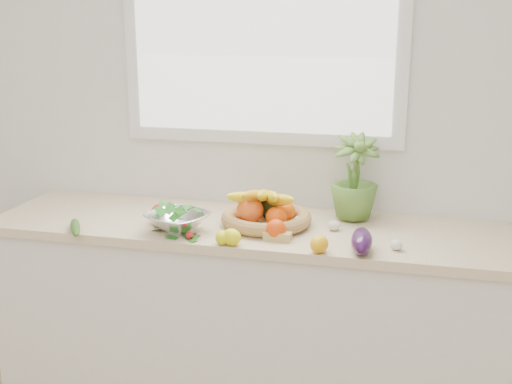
% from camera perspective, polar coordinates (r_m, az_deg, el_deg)
% --- Properties ---
extents(back_wall, '(4.50, 0.02, 2.70)m').
position_cam_1_polar(back_wall, '(2.97, 0.54, 7.24)').
color(back_wall, white).
rests_on(back_wall, ground).
extents(counter_cabinet, '(2.20, 0.58, 0.86)m').
position_cam_1_polar(counter_cabinet, '(2.97, -0.86, -11.45)').
color(counter_cabinet, silver).
rests_on(counter_cabinet, ground).
extents(countertop, '(2.24, 0.62, 0.04)m').
position_cam_1_polar(countertop, '(2.80, -0.90, -3.19)').
color(countertop, beige).
rests_on(countertop, counter_cabinet).
extents(window_frame, '(1.30, 0.03, 1.10)m').
position_cam_1_polar(window_frame, '(2.93, 0.49, 14.97)').
color(window_frame, white).
rests_on(window_frame, back_wall).
extents(window_pane, '(1.18, 0.01, 0.98)m').
position_cam_1_polar(window_pane, '(2.91, 0.40, 14.97)').
color(window_pane, white).
rests_on(window_pane, window_frame).
extents(orange_loose, '(0.10, 0.10, 0.08)m').
position_cam_1_polar(orange_loose, '(2.58, 1.78, -3.33)').
color(orange_loose, '#DA3C06').
rests_on(orange_loose, countertop).
extents(lemon_a, '(0.07, 0.08, 0.06)m').
position_cam_1_polar(lemon_a, '(2.53, -3.00, -4.06)').
color(lemon_a, '#DADD0C').
rests_on(lemon_a, countertop).
extents(lemon_b, '(0.09, 0.10, 0.07)m').
position_cam_1_polar(lemon_b, '(2.45, 5.65, -4.64)').
color(lemon_b, '#F6AE0D').
rests_on(lemon_b, countertop).
extents(lemon_c, '(0.11, 0.10, 0.07)m').
position_cam_1_polar(lemon_c, '(2.52, -2.17, -4.03)').
color(lemon_c, '#E7E80C').
rests_on(lemon_c, countertop).
extents(apple, '(0.09, 0.09, 0.08)m').
position_cam_1_polar(apple, '(2.82, -8.51, -1.91)').
color(apple, red).
rests_on(apple, countertop).
extents(ginger, '(0.11, 0.05, 0.04)m').
position_cam_1_polar(ginger, '(2.58, 1.92, -3.95)').
color(ginger, tan).
rests_on(ginger, countertop).
extents(garlic_a, '(0.06, 0.06, 0.04)m').
position_cam_1_polar(garlic_a, '(2.71, 6.94, -2.97)').
color(garlic_a, beige).
rests_on(garlic_a, countertop).
extents(garlic_b, '(0.06, 0.06, 0.04)m').
position_cam_1_polar(garlic_b, '(2.76, 3.86, -2.56)').
color(garlic_b, white).
rests_on(garlic_b, countertop).
extents(garlic_c, '(0.06, 0.06, 0.04)m').
position_cam_1_polar(garlic_c, '(2.53, 12.36, -4.61)').
color(garlic_c, white).
rests_on(garlic_c, countertop).
extents(eggplant, '(0.10, 0.22, 0.09)m').
position_cam_1_polar(eggplant, '(2.48, 9.38, -4.33)').
color(eggplant, '#30103C').
rests_on(eggplant, countertop).
extents(cucumber, '(0.15, 0.21, 0.04)m').
position_cam_1_polar(cucumber, '(2.78, -15.78, -3.03)').
color(cucumber, '#1F5017').
rests_on(cucumber, countertop).
extents(radish, '(0.04, 0.04, 0.03)m').
position_cam_1_polar(radish, '(2.61, -5.93, -3.85)').
color(radish, red).
rests_on(radish, countertop).
extents(potted_herb, '(0.26, 0.26, 0.37)m').
position_cam_1_polar(potted_herb, '(2.83, 8.76, 1.37)').
color(potted_herb, '#517D2D').
rests_on(potted_herb, countertop).
extents(fruit_basket, '(0.42, 0.42, 0.19)m').
position_cam_1_polar(fruit_basket, '(2.75, 0.86, -1.88)').
color(fruit_basket, tan).
rests_on(fruit_basket, countertop).
extents(colander_with_spinach, '(0.32, 0.32, 0.13)m').
position_cam_1_polar(colander_with_spinach, '(2.69, -6.97, -2.19)').
color(colander_with_spinach, silver).
rests_on(colander_with_spinach, countertop).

